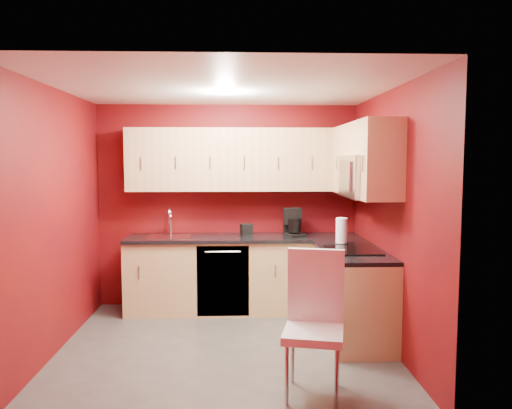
{
  "coord_description": "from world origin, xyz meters",
  "views": [
    {
      "loc": [
        0.12,
        -4.72,
        1.82
      ],
      "look_at": [
        0.32,
        0.55,
        1.35
      ],
      "focal_mm": 35.0,
      "sensor_mm": 36.0,
      "label": 1
    }
  ],
  "objects": [
    {
      "name": "countertop_back",
      "position": [
        0.2,
        1.19,
        0.89
      ],
      "size": [
        2.8,
        0.63,
        0.04
      ],
      "primitive_type": "cube",
      "color": "black",
      "rests_on": "base_cabinets_back"
    },
    {
      "name": "upper_cabinets_back",
      "position": [
        0.2,
        1.32,
        1.83
      ],
      "size": [
        2.8,
        0.35,
        0.75
      ],
      "primitive_type": "cube",
      "color": "tan",
      "rests_on": "wall_back"
    },
    {
      "name": "downlight",
      "position": [
        0.0,
        0.3,
        2.48
      ],
      "size": [
        0.2,
        0.2,
        0.01
      ],
      "primitive_type": "cylinder",
      "color": "white",
      "rests_on": "ceiling"
    },
    {
      "name": "wall_front",
      "position": [
        0.0,
        -1.5,
        1.25
      ],
      "size": [
        3.2,
        0.0,
        3.2
      ],
      "primitive_type": "plane",
      "rotation": [
        -1.57,
        0.0,
        0.0
      ],
      "color": "#6A0D0A",
      "rests_on": "floor"
    },
    {
      "name": "floor",
      "position": [
        0.0,
        0.0,
        0.0
      ],
      "size": [
        3.2,
        3.2,
        0.0
      ],
      "primitive_type": "plane",
      "color": "#4D4B48",
      "rests_on": "ground"
    },
    {
      "name": "paper_towel",
      "position": [
        1.25,
        0.62,
        1.05
      ],
      "size": [
        0.21,
        0.21,
        0.28
      ],
      "primitive_type": null,
      "rotation": [
        0.0,
        0.0,
        0.36
      ],
      "color": "white",
      "rests_on": "countertop_right"
    },
    {
      "name": "dishwasher_front",
      "position": [
        -0.05,
        0.91,
        0.43
      ],
      "size": [
        0.6,
        0.02,
        0.82
      ],
      "primitive_type": "cube",
      "color": "black",
      "rests_on": "base_cabinets_back"
    },
    {
      "name": "upper_cabinets_right",
      "position": [
        1.42,
        0.44,
        1.89
      ],
      "size": [
        0.35,
        1.55,
        0.75
      ],
      "color": "tan",
      "rests_on": "wall_right"
    },
    {
      "name": "sink",
      "position": [
        -0.7,
        1.2,
        0.94
      ],
      "size": [
        0.52,
        0.42,
        0.35
      ],
      "color": "silver",
      "rests_on": "countertop_back"
    },
    {
      "name": "wall_right",
      "position": [
        1.6,
        0.0,
        1.25
      ],
      "size": [
        0.0,
        3.0,
        3.0
      ],
      "primitive_type": "plane",
      "rotation": [
        1.57,
        0.0,
        -1.57
      ],
      "color": "#6A0D0A",
      "rests_on": "floor"
    },
    {
      "name": "base_cabinets_right",
      "position": [
        1.3,
        0.25,
        0.43
      ],
      "size": [
        0.6,
        1.3,
        0.87
      ],
      "primitive_type": "cube",
      "color": "tan",
      "rests_on": "floor"
    },
    {
      "name": "microwave",
      "position": [
        1.39,
        0.2,
        1.66
      ],
      "size": [
        0.42,
        0.76,
        0.42
      ],
      "color": "silver",
      "rests_on": "upper_cabinets_right"
    },
    {
      "name": "ceiling",
      "position": [
        0.0,
        0.0,
        2.5
      ],
      "size": [
        3.2,
        3.2,
        0.0
      ],
      "primitive_type": "plane",
      "rotation": [
        3.14,
        0.0,
        0.0
      ],
      "color": "white",
      "rests_on": "wall_back"
    },
    {
      "name": "dining_chair",
      "position": [
        0.7,
        -1.01,
        0.56
      ],
      "size": [
        0.54,
        0.56,
        1.11
      ],
      "primitive_type": null,
      "rotation": [
        0.0,
        0.0,
        -0.22
      ],
      "color": "silver",
      "rests_on": "floor"
    },
    {
      "name": "countertop_right",
      "position": [
        1.29,
        0.23,
        0.89
      ],
      "size": [
        0.63,
        1.27,
        0.04
      ],
      "primitive_type": "cube",
      "color": "black",
      "rests_on": "base_cabinets_right"
    },
    {
      "name": "wall_left",
      "position": [
        -1.6,
        0.0,
        1.25
      ],
      "size": [
        0.0,
        3.0,
        3.0
      ],
      "primitive_type": "plane",
      "rotation": [
        1.57,
        0.0,
        1.57
      ],
      "color": "#6A0D0A",
      "rests_on": "floor"
    },
    {
      "name": "cooktop",
      "position": [
        1.28,
        0.2,
        0.92
      ],
      "size": [
        0.5,
        0.55,
        0.01
      ],
      "primitive_type": "cube",
      "color": "black",
      "rests_on": "countertop_right"
    },
    {
      "name": "coffee_maker",
      "position": [
        0.81,
        1.18,
        1.08
      ],
      "size": [
        0.28,
        0.32,
        0.34
      ],
      "primitive_type": null,
      "rotation": [
        0.0,
        0.0,
        0.33
      ],
      "color": "black",
      "rests_on": "countertop_back"
    },
    {
      "name": "wall_back",
      "position": [
        0.0,
        1.5,
        1.25
      ],
      "size": [
        3.2,
        0.0,
        3.2
      ],
      "primitive_type": "plane",
      "rotation": [
        1.57,
        0.0,
        0.0
      ],
      "color": "#6A0D0A",
      "rests_on": "floor"
    },
    {
      "name": "napkin_holder",
      "position": [
        0.23,
        1.23,
        0.98
      ],
      "size": [
        0.16,
        0.16,
        0.14
      ],
      "primitive_type": null,
      "rotation": [
        0.0,
        0.0,
        0.22
      ],
      "color": "black",
      "rests_on": "countertop_back"
    },
    {
      "name": "base_cabinets_back",
      "position": [
        0.2,
        1.2,
        0.43
      ],
      "size": [
        2.8,
        0.6,
        0.87
      ],
      "primitive_type": "cube",
      "color": "tan",
      "rests_on": "floor"
    }
  ]
}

